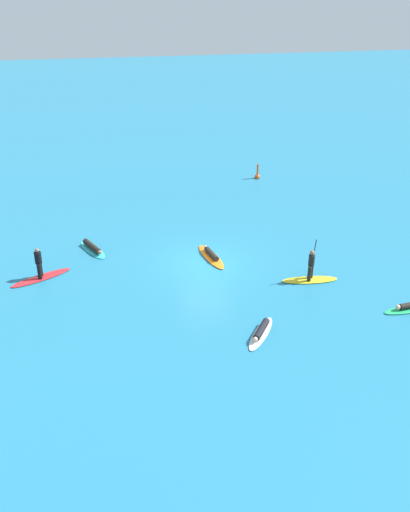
{
  "coord_description": "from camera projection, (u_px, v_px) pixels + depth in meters",
  "views": [
    {
      "loc": [
        -3.94,
        -27.93,
        15.98
      ],
      "look_at": [
        0.0,
        0.0,
        0.5
      ],
      "focal_mm": 42.09,
      "sensor_mm": 36.0,
      "label": 1
    }
  ],
  "objects": [
    {
      "name": "surfer_on_yellow_board",
      "position": [
        310.0,
        273.0,
        30.7
      ],
      "size": [
        2.92,
        0.95,
        2.37
      ],
      "rotation": [
        0.0,
        0.0,
        6.24
      ],
      "color": "yellow",
      "rests_on": "ground_plane"
    },
    {
      "name": "marker_buoy",
      "position": [
        257.0,
        175.0,
        43.42
      ],
      "size": [
        0.4,
        0.4,
        1.19
      ],
      "color": "#E55119",
      "rests_on": "ground_plane"
    },
    {
      "name": "surfer_on_red_board",
      "position": [
        40.0,
        270.0,
        30.88
      ],
      "size": [
        3.17,
        2.13,
        1.76
      ],
      "rotation": [
        0.0,
        0.0,
        0.49
      ],
      "color": "red",
      "rests_on": "ground_plane"
    },
    {
      "name": "ground_plane",
      "position": [
        205.0,
        264.0,
        32.41
      ],
      "size": [
        120.0,
        120.0,
        0.0
      ],
      "primitive_type": "plane",
      "color": "teal",
      "rests_on": "ground"
    },
    {
      "name": "surfer_on_teal_board",
      "position": [
        93.0,
        248.0,
        33.71
      ],
      "size": [
        1.9,
        2.61,
        0.41
      ],
      "rotation": [
        0.0,
        0.0,
        5.22
      ],
      "color": "#33C6CC",
      "rests_on": "ground_plane"
    },
    {
      "name": "surfer_on_orange_board",
      "position": [
        211.0,
        256.0,
        32.99
      ],
      "size": [
        1.51,
        3.06,
        0.41
      ],
      "rotation": [
        0.0,
        0.0,
        1.84
      ],
      "color": "orange",
      "rests_on": "ground_plane"
    },
    {
      "name": "surfer_on_white_board",
      "position": [
        261.0,
        332.0,
        26.74
      ],
      "size": [
        1.93,
        2.64,
        0.41
      ],
      "rotation": [
        0.0,
        0.0,
        4.17
      ],
      "color": "white",
      "rests_on": "ground_plane"
    }
  ]
}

